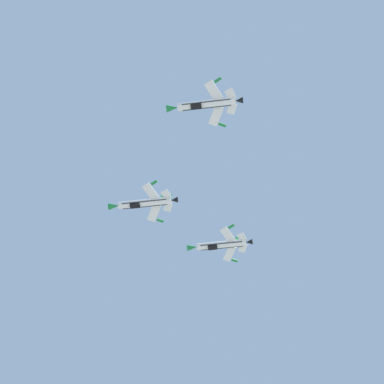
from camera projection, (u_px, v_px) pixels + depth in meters
name	position (u px, v px, depth m)	size (l,w,h in m)	color
fighter_jet_lead	(144.00, 203.00, 114.30)	(15.30, 10.11, 4.39)	silver
fighter_jet_left_wing	(205.00, 104.00, 104.45)	(15.30, 10.10, 4.39)	silver
fighter_jet_right_wing	(220.00, 245.00, 122.71)	(15.30, 10.11, 4.39)	silver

